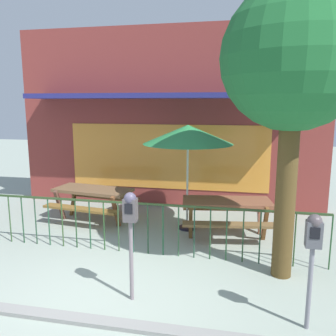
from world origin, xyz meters
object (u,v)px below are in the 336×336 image
(picnic_table_left, at_px, (93,195))
(street_tree, at_px, (294,61))
(picnic_table_right, at_px, (226,208))
(patio_umbrella, at_px, (188,135))
(parking_meter_far, at_px, (313,242))
(parking_meter_near, at_px, (130,218))

(picnic_table_left, height_order, street_tree, street_tree)
(picnic_table_right, bearing_deg, patio_umbrella, 163.30)
(picnic_table_right, bearing_deg, parking_meter_far, -69.07)
(picnic_table_left, height_order, parking_meter_far, parking_meter_far)
(picnic_table_right, distance_m, patio_umbrella, 1.72)
(picnic_table_left, relative_size, picnic_table_right, 0.99)
(parking_meter_near, xyz_separation_m, street_tree, (2.14, 1.17, 2.13))
(parking_meter_far, xyz_separation_m, street_tree, (-0.16, 1.36, 2.21))
(patio_umbrella, xyz_separation_m, parking_meter_far, (1.97, -3.16, -0.95))
(patio_umbrella, bearing_deg, picnic_table_left, 176.88)
(picnic_table_left, relative_size, parking_meter_near, 1.26)
(picnic_table_left, xyz_separation_m, patio_umbrella, (2.25, -0.12, 1.47))
(picnic_table_left, relative_size, street_tree, 0.44)
(patio_umbrella, distance_m, street_tree, 2.84)
(picnic_table_right, xyz_separation_m, patio_umbrella, (-0.86, 0.26, 1.47))
(parking_meter_near, bearing_deg, picnic_table_right, 66.23)
(patio_umbrella, xyz_separation_m, parking_meter_near, (-0.34, -2.97, -0.88))
(picnic_table_left, bearing_deg, parking_meter_far, -37.90)
(picnic_table_left, bearing_deg, parking_meter_near, -58.26)
(picnic_table_right, xyz_separation_m, parking_meter_near, (-1.19, -2.71, 0.59))
(picnic_table_right, xyz_separation_m, parking_meter_far, (1.11, -2.90, 0.52))
(picnic_table_left, height_order, parking_meter_near, parking_meter_near)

